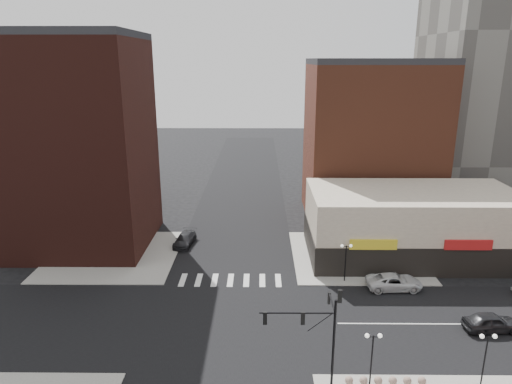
{
  "coord_description": "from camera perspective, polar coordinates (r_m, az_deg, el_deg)",
  "views": [
    {
      "loc": [
        3.04,
        -35.82,
        22.69
      ],
      "look_at": [
        2.66,
        4.22,
        11.0
      ],
      "focal_mm": 32.0,
      "sensor_mm": 36.0,
      "label": 1
    }
  ],
  "objects": [
    {
      "name": "ground",
      "position": [
        42.51,
        -3.79,
        -16.03
      ],
      "size": [
        240.0,
        240.0,
        0.0
      ],
      "primitive_type": "plane",
      "color": "black",
      "rests_on": "ground"
    },
    {
      "name": "road_ew",
      "position": [
        42.5,
        -3.79,
        -16.01
      ],
      "size": [
        200.0,
        14.0,
        0.02
      ],
      "primitive_type": "cube",
      "color": "black",
      "rests_on": "ground"
    },
    {
      "name": "road_ns",
      "position": [
        42.5,
        -3.79,
        -16.01
      ],
      "size": [
        14.0,
        200.0,
        0.02
      ],
      "primitive_type": "cube",
      "color": "black",
      "rests_on": "ground"
    },
    {
      "name": "sidewalk_nw",
      "position": [
        57.89,
        -17.3,
        -7.52
      ],
      "size": [
        15.0,
        15.0,
        0.12
      ],
      "primitive_type": "cube",
      "color": "gray",
      "rests_on": "ground"
    },
    {
      "name": "sidewalk_ne",
      "position": [
        56.35,
        12.34,
        -7.8
      ],
      "size": [
        15.0,
        15.0,
        0.12
      ],
      "primitive_type": "cube",
      "color": "gray",
      "rests_on": "ground"
    },
    {
      "name": "building_nw",
      "position": [
        59.5,
        -21.31,
        5.3
      ],
      "size": [
        16.0,
        15.0,
        25.0
      ],
      "primitive_type": "cube",
      "color": "#381712",
      "rests_on": "ground"
    },
    {
      "name": "building_nw_low",
      "position": [
        79.88,
        -25.53,
        2.61
      ],
      "size": [
        20.0,
        18.0,
        12.0
      ],
      "primitive_type": "cube",
      "color": "#381712",
      "rests_on": "ground"
    },
    {
      "name": "building_ne_midrise",
      "position": [
        68.25,
        14.13,
        5.92
      ],
      "size": [
        18.0,
        15.0,
        22.0
      ],
      "primitive_type": "cube",
      "color": "brown",
      "rests_on": "ground"
    },
    {
      "name": "building_ne_row",
      "position": [
        57.28,
        18.83,
        -4.42
      ],
      "size": [
        24.2,
        12.2,
        8.0
      ],
      "color": "beige",
      "rests_on": "ground"
    },
    {
      "name": "traffic_signal",
      "position": [
        33.39,
        7.98,
        -15.97
      ],
      "size": [
        5.59,
        3.09,
        7.77
      ],
      "color": "black",
      "rests_on": "ground"
    },
    {
      "name": "street_lamp_se_a",
      "position": [
        34.84,
        14.38,
        -18.14
      ],
      "size": [
        1.22,
        0.32,
        4.16
      ],
      "color": "black",
      "rests_on": "sidewalk_se"
    },
    {
      "name": "street_lamp_se_b",
      "position": [
        37.48,
        26.89,
        -16.85
      ],
      "size": [
        1.22,
        0.32,
        4.16
      ],
      "color": "black",
      "rests_on": "sidewalk_se"
    },
    {
      "name": "street_lamp_ne",
      "position": [
        48.75,
        11.18,
        -7.5
      ],
      "size": [
        1.22,
        0.32,
        4.16
      ],
      "color": "black",
      "rests_on": "sidewalk_ne"
    },
    {
      "name": "bollard_row",
      "position": [
        36.78,
        15.88,
        -21.72
      ],
      "size": [
        5.84,
        0.59,
        0.59
      ],
      "color": "#8A6D5F",
      "rests_on": "sidewalk_se"
    },
    {
      "name": "white_suv",
      "position": [
        49.6,
        16.89,
        -10.69
      ],
      "size": [
        5.75,
        2.83,
        1.57
      ],
      "primitive_type": "imported",
      "rotation": [
        0.0,
        0.0,
        1.61
      ],
      "color": "silver",
      "rests_on": "ground"
    },
    {
      "name": "dark_sedan_east",
      "position": [
        45.78,
        27.37,
        -14.26
      ],
      "size": [
        4.94,
        2.3,
        1.64
      ],
      "primitive_type": "imported",
      "rotation": [
        0.0,
        0.0,
        1.65
      ],
      "color": "black",
      "rests_on": "ground"
    },
    {
      "name": "dark_sedan_north",
      "position": [
        58.79,
        -8.89,
        -5.86
      ],
      "size": [
        2.72,
        5.3,
        1.47
      ],
      "primitive_type": "imported",
      "rotation": [
        0.0,
        0.0,
        -0.13
      ],
      "color": "black",
      "rests_on": "ground"
    }
  ]
}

